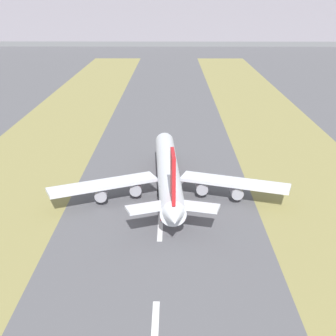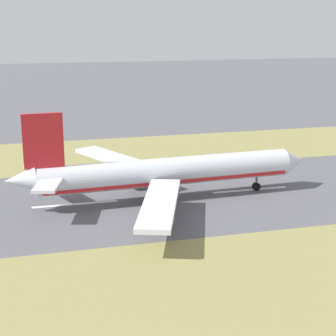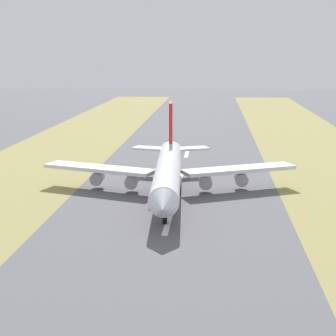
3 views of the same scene
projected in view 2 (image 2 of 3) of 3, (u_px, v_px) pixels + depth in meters
ground_plane at (156, 197)px, 123.42m from camera, size 800.00×800.00×0.00m
grass_median_west at (120, 152)px, 165.43m from camera, size 40.00×600.00×0.01m
grass_median_east at (230, 290)px, 81.41m from camera, size 40.00×600.00×0.01m
centreline_dash_mid at (75, 204)px, 118.99m from camera, size 1.20×18.00×0.01m
centreline_dash_far at (250, 190)px, 128.96m from camera, size 1.20×18.00×0.01m
airplane_main_jet at (160, 173)px, 120.31m from camera, size 64.05×67.19×20.20m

